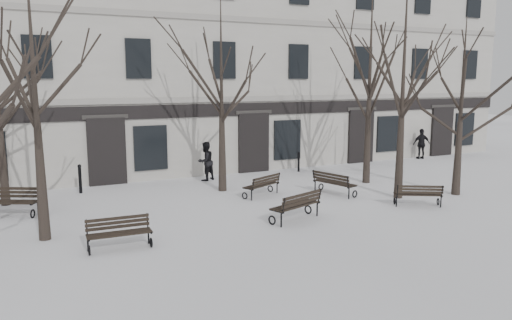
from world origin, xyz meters
TOP-DOWN VIEW (x-y plane):
  - ground at (0.00, 0.00)m, footprint 100.00×100.00m
  - building at (0.00, 12.96)m, footprint 40.40×10.20m
  - tree_1 at (-6.43, 0.99)m, footprint 5.58×5.58m
  - tree_2 at (6.15, 0.56)m, footprint 5.97×5.97m
  - tree_3 at (8.58, -0.02)m, footprint 4.80×4.80m
  - tree_5 at (0.52, 4.67)m, footprint 5.54×5.54m
  - tree_6 at (6.87, 3.41)m, footprint 6.06×6.06m
  - bench_0 at (-4.67, -0.74)m, footprint 1.72×0.69m
  - bench_1 at (1.01, -0.49)m, footprint 2.01×1.28m
  - bench_2 at (5.86, -0.80)m, footprint 1.69×1.32m
  - bench_3 at (-7.32, 4.23)m, footprint 1.95×1.48m
  - bench_4 at (1.54, 3.05)m, footprint 1.78×1.27m
  - bench_5 at (4.18, 2.06)m, footprint 1.11×1.91m
  - bollard_a at (-4.78, 6.73)m, footprint 0.15×0.15m
  - bollard_b at (5.54, 7.01)m, footprint 0.13×0.13m
  - pedestrian_b at (0.63, 6.96)m, footprint 1.06×0.97m
  - pedestrian_c at (13.96, 7.43)m, footprint 1.09×0.67m

SIDE VIEW (x-z plane):
  - ground at x=0.00m, z-range 0.00..0.00m
  - pedestrian_b at x=0.63m, z-range -0.88..0.88m
  - pedestrian_c at x=13.96m, z-range -0.87..0.87m
  - bench_2 at x=5.86m, z-range 0.04..0.86m
  - bench_0 at x=-4.67m, z-range 0.04..0.89m
  - bench_4 at x=1.54m, z-range 0.04..0.90m
  - bench_5 at x=4.18m, z-range 0.04..0.96m
  - bench_3 at x=-7.32m, z-range 0.04..0.99m
  - bench_1 at x=1.01m, z-range 0.04..1.00m
  - bollard_b at x=5.54m, z-range 0.03..1.02m
  - bollard_a at x=-4.78m, z-range 0.04..1.22m
  - tree_3 at x=8.58m, z-range 0.86..7.71m
  - tree_5 at x=0.52m, z-range 0.99..8.91m
  - tree_1 at x=-6.43m, z-range 1.00..8.98m
  - tree_2 at x=6.15m, z-range 1.07..9.60m
  - tree_6 at x=6.87m, z-range 1.08..9.74m
  - building at x=0.00m, z-range -0.18..11.22m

